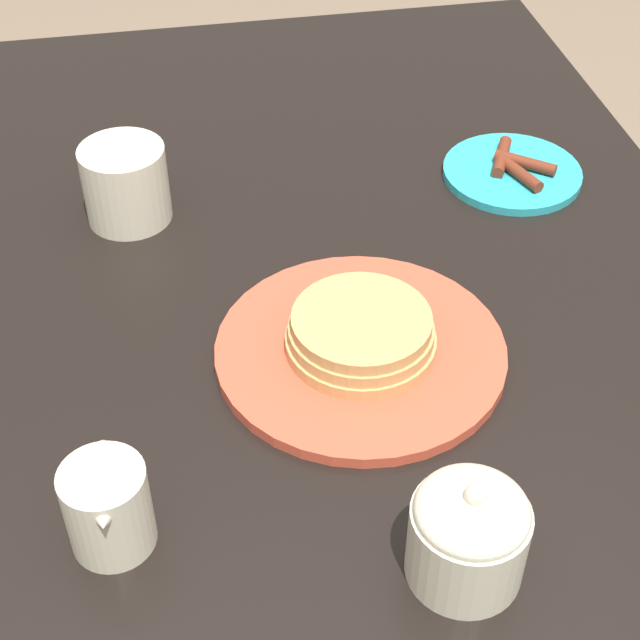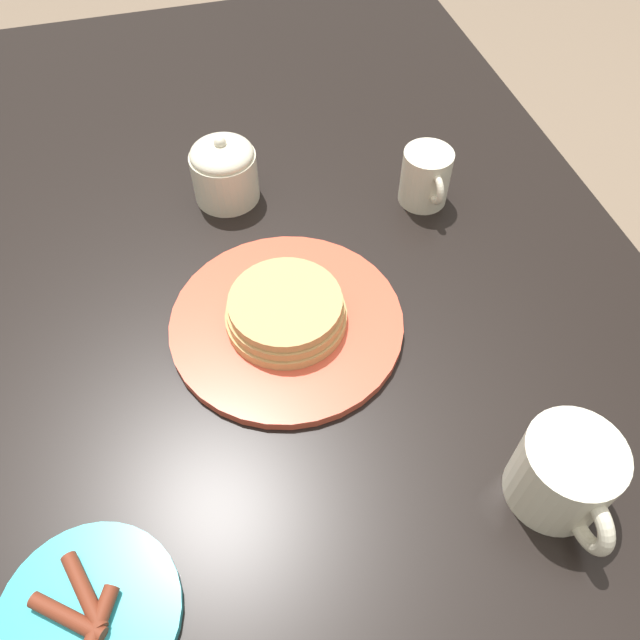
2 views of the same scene
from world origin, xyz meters
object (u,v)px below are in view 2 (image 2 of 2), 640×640
Objects in this scene: coffee_mug at (565,475)px; side_plate_bacon at (88,615)px; pancake_plate at (286,318)px; creamer_pitcher at (425,175)px; sugar_bowl at (224,170)px.

side_plate_bacon is at bearing -90.66° from coffee_mug.
creamer_pitcher reaches higher than pancake_plate.
coffee_mug is 1.27× the size of sugar_bowl.
pancake_plate is 2.79× the size of sugar_bowl.
coffee_mug is at bearing 24.15° from sugar_bowl.
pancake_plate reaches higher than side_plate_bacon.
creamer_pitcher is 0.27m from sugar_bowl.
coffee_mug is at bearing -4.00° from creamer_pitcher.
coffee_mug is (0.01, 0.44, 0.04)m from side_plate_bacon.
creamer_pitcher is at bearing 176.00° from coffee_mug.
sugar_bowl reaches higher than creamer_pitcher.
pancake_plate is 1.70× the size of side_plate_bacon.
coffee_mug reaches higher than side_plate_bacon.
coffee_mug is 0.43m from creamer_pitcher.
pancake_plate is 0.29m from creamer_pitcher.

